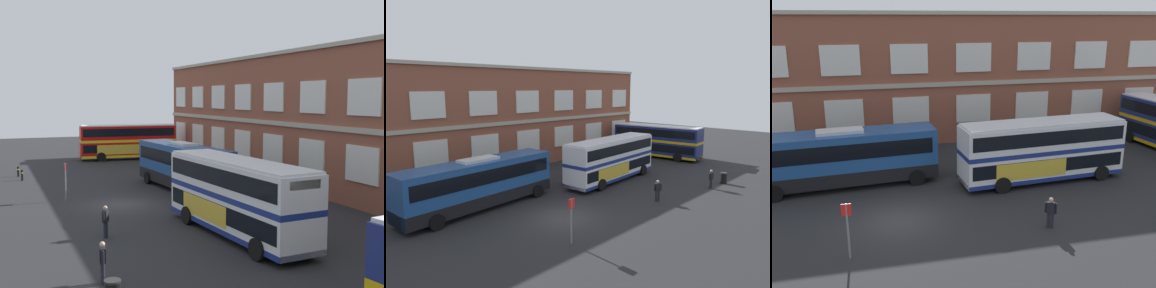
# 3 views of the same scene
# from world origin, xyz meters

# --- Properties ---
(ground_plane) EXTENTS (120.00, 120.00, 0.00)m
(ground_plane) POSITION_xyz_m (0.00, 2.00, 0.00)
(ground_plane) COLOR #232326
(brick_terminal_building) EXTENTS (53.87, 8.19, 11.05)m
(brick_terminal_building) POSITION_xyz_m (-0.30, 17.98, 5.38)
(brick_terminal_building) COLOR brown
(brick_terminal_building) RESTS_ON ground
(double_decker_middle) EXTENTS (11.16, 3.48, 4.07)m
(double_decker_middle) POSITION_xyz_m (9.85, 3.87, 2.15)
(double_decker_middle) COLOR silver
(double_decker_middle) RESTS_ON ground
(touring_coach) EXTENTS (12.17, 3.65, 3.80)m
(touring_coach) POSITION_xyz_m (-3.01, 5.80, 1.91)
(touring_coach) COLOR navy
(touring_coach) RESTS_ON ground
(second_passenger) EXTENTS (0.58, 0.44, 1.70)m
(second_passenger) POSITION_xyz_m (7.60, -2.61, 0.93)
(second_passenger) COLOR black
(second_passenger) RESTS_ON ground
(bus_stand_flag) EXTENTS (0.44, 0.10, 2.70)m
(bus_stand_flag) POSITION_xyz_m (-2.50, -3.23, 1.64)
(bus_stand_flag) COLOR slate
(bus_stand_flag) RESTS_ON ground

